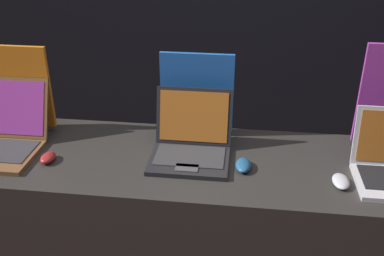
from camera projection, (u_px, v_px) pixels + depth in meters
The scene contains 8 objects.
display_counter at pixel (193, 239), 2.13m from camera, with size 2.11×0.62×0.89m.
laptop_front at pixel (3, 136), 1.98m from camera, with size 0.34×0.39×0.28m.
mouse_front at pixel (48, 158), 1.91m from camera, with size 0.06×0.09×0.04m.
promo_stand_front at pixel (19, 91), 2.10m from camera, with size 0.32×0.07×0.42m.
laptop_middle at pixel (191, 143), 1.93m from camera, with size 0.33×0.33×0.27m.
mouse_middle at pixel (243, 165), 1.85m from camera, with size 0.06×0.11×0.03m.
promo_stand_middle at pixel (197, 97), 2.06m from camera, with size 0.33×0.07×0.40m.
mouse_back at pixel (341, 181), 1.75m from camera, with size 0.07×0.11×0.03m.
Camera 1 is at (0.20, -1.33, 1.89)m, focal length 42.00 mm.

